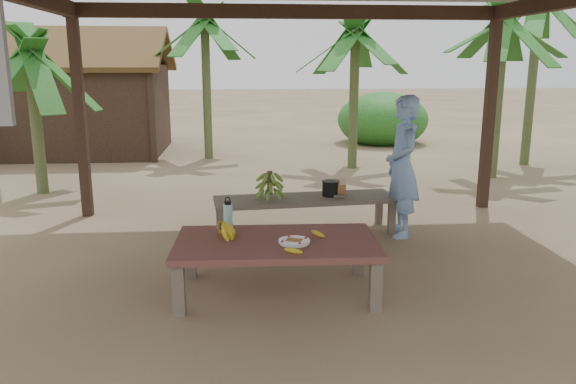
{
  "coord_description": "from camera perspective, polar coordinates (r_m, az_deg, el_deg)",
  "views": [
    {
      "loc": [
        -0.7,
        -5.35,
        2.05
      ],
      "look_at": [
        -0.24,
        0.03,
        0.8
      ],
      "focal_mm": 35.0,
      "sensor_mm": 36.0,
      "label": 1
    }
  ],
  "objects": [
    {
      "name": "banana_plant_ne",
      "position": [
        10.77,
        21.01,
        14.75
      ],
      "size": [
        1.8,
        1.8,
        3.02
      ],
      "color": "#596638",
      "rests_on": "ground"
    },
    {
      "name": "ground",
      "position": [
        5.77,
        2.38,
        -7.77
      ],
      "size": [
        80.0,
        80.0,
        0.0
      ],
      "primitive_type": "plane",
      "color": "brown",
      "rests_on": "ground"
    },
    {
      "name": "banana_plant_n",
      "position": [
        11.11,
        6.84,
        14.66
      ],
      "size": [
        1.8,
        1.8,
        2.87
      ],
      "color": "#596638",
      "rests_on": "ground"
    },
    {
      "name": "skewer_rack",
      "position": [
        6.84,
        5.28,
        0.48
      ],
      "size": [
        0.19,
        0.1,
        0.24
      ],
      "primitive_type": null,
      "rotation": [
        0.0,
        0.0,
        0.1
      ],
      "color": "#A57F47",
      "rests_on": "bench"
    },
    {
      "name": "banana_plant_nw",
      "position": [
        12.3,
        -8.44,
        15.76
      ],
      "size": [
        1.8,
        1.8,
        3.16
      ],
      "color": "#596638",
      "rests_on": "ground"
    },
    {
      "name": "banana_plant_w",
      "position": [
        9.66,
        -24.67,
        11.36
      ],
      "size": [
        1.8,
        1.8,
        2.44
      ],
      "color": "#596638",
      "rests_on": "ground"
    },
    {
      "name": "work_table",
      "position": [
        5.05,
        -1.2,
        -5.61
      ],
      "size": [
        1.83,
        1.06,
        0.5
      ],
      "rotation": [
        0.0,
        0.0,
        -0.03
      ],
      "color": "brown",
      "rests_on": "ground"
    },
    {
      "name": "water_flask",
      "position": [
        5.33,
        -6.11,
        -2.43
      ],
      "size": [
        0.09,
        0.09,
        0.32
      ],
      "color": "#3BB0B8",
      "rests_on": "work_table"
    },
    {
      "name": "ripe_banana_bunch",
      "position": [
        5.1,
        -6.91,
        -3.81
      ],
      "size": [
        0.31,
        0.28,
        0.16
      ],
      "primitive_type": null,
      "rotation": [
        0.0,
        0.0,
        0.24
      ],
      "color": "yellow",
      "rests_on": "work_table"
    },
    {
      "name": "green_banana_stalk",
      "position": [
        6.71,
        -1.86,
        0.77
      ],
      "size": [
        0.34,
        0.34,
        0.35
      ],
      "primitive_type": null,
      "rotation": [
        0.0,
        0.0,
        0.1
      ],
      "color": "#598C2D",
      "rests_on": "bench"
    },
    {
      "name": "hut",
      "position": [
        13.92,
        -20.97,
        8.27
      ],
      "size": [
        4.4,
        3.43,
        2.85
      ],
      "color": "black",
      "rests_on": "ground"
    },
    {
      "name": "woman",
      "position": [
        6.8,
        11.53,
        2.54
      ],
      "size": [
        0.42,
        0.62,
        1.69
      ],
      "primitive_type": "imported",
      "rotation": [
        0.0,
        0.0,
        -1.55
      ],
      "color": "#79A0E4",
      "rests_on": "ground"
    },
    {
      "name": "loose_banana_front",
      "position": [
        4.68,
        0.58,
        -6.0
      ],
      "size": [
        0.17,
        0.09,
        0.04
      ],
      "primitive_type": "ellipsoid",
      "rotation": [
        0.0,
        0.0,
        1.28
      ],
      "color": "yellow",
      "rests_on": "work_table"
    },
    {
      "name": "bench",
      "position": [
        6.83,
        1.76,
        -1.0
      ],
      "size": [
        2.25,
        0.81,
        0.45
      ],
      "rotation": [
        0.0,
        0.0,
        0.1
      ],
      "color": "brown",
      "rests_on": "ground"
    },
    {
      "name": "cooking_pot",
      "position": [
        6.91,
        4.36,
        0.35
      ],
      "size": [
        0.21,
        0.21,
        0.18
      ],
      "primitive_type": "cylinder",
      "color": "black",
      "rests_on": "bench"
    },
    {
      "name": "loose_banana_side",
      "position": [
        5.14,
        3.06,
        -4.26
      ],
      "size": [
        0.14,
        0.15,
        0.04
      ],
      "primitive_type": "ellipsoid",
      "rotation": [
        0.0,
        0.0,
        0.68
      ],
      "color": "yellow",
      "rests_on": "work_table"
    },
    {
      "name": "banana_plant_far",
      "position": [
        12.43,
        24.09,
        16.25
      ],
      "size": [
        1.8,
        1.8,
        3.48
      ],
      "color": "#596638",
      "rests_on": "ground"
    },
    {
      "name": "plate",
      "position": [
        4.93,
        0.63,
        -5.06
      ],
      "size": [
        0.28,
        0.28,
        0.04
      ],
      "color": "white",
      "rests_on": "work_table"
    }
  ]
}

